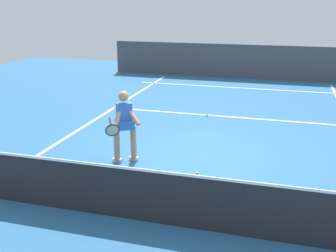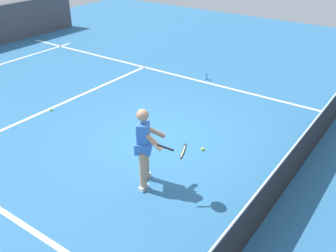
# 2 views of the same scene
# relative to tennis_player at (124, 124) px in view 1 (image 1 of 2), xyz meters

# --- Properties ---
(ground_plane) EXTENTS (25.85, 25.85, 0.00)m
(ground_plane) POSITION_rel_tennis_player_xyz_m (-1.52, -0.86, -0.85)
(ground_plane) COLOR teal
(court_back_wall) EXTENTS (12.10, 0.24, 1.47)m
(court_back_wall) POSITION_rel_tennis_player_xyz_m (-1.52, -10.50, -0.11)
(court_back_wall) COLOR #47474C
(court_back_wall) RESTS_ON ground
(baseline_marking) EXTENTS (8.10, 0.10, 0.01)m
(baseline_marking) POSITION_rel_tennis_player_xyz_m (-1.52, -8.30, -0.84)
(baseline_marking) COLOR white
(baseline_marking) RESTS_ON ground
(service_line_marking) EXTENTS (7.10, 0.10, 0.01)m
(service_line_marking) POSITION_rel_tennis_player_xyz_m (-1.52, -4.08, -0.84)
(service_line_marking) COLOR white
(service_line_marking) RESTS_ON ground
(sideline_right_marking) EXTENTS (0.10, 17.88, 0.01)m
(sideline_right_marking) POSITION_rel_tennis_player_xyz_m (2.03, -0.86, -0.84)
(sideline_right_marking) COLOR white
(sideline_right_marking) RESTS_ON ground
(court_net) EXTENTS (7.78, 0.08, 0.98)m
(court_net) POSITION_rel_tennis_player_xyz_m (-1.52, 2.19, -0.39)
(court_net) COLOR #4C4C51
(court_net) RESTS_ON ground
(tennis_player) EXTENTS (0.68, 1.14, 1.55)m
(tennis_player) POSITION_rel_tennis_player_xyz_m (0.00, 0.00, 0.00)
(tennis_player) COLOR tan
(tennis_player) RESTS_ON ground
(tennis_ball_near) EXTENTS (0.07, 0.07, 0.07)m
(tennis_ball_near) POSITION_rel_tennis_player_xyz_m (-1.63, 0.26, -0.81)
(tennis_ball_near) COLOR #D1E533
(tennis_ball_near) RESTS_ON ground
(tennis_ball_mid) EXTENTS (0.07, 0.07, 0.07)m
(tennis_ball_mid) POSITION_rel_tennis_player_xyz_m (-1.03, -3.97, -0.81)
(tennis_ball_mid) COLOR #D1E533
(tennis_ball_mid) RESTS_ON ground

